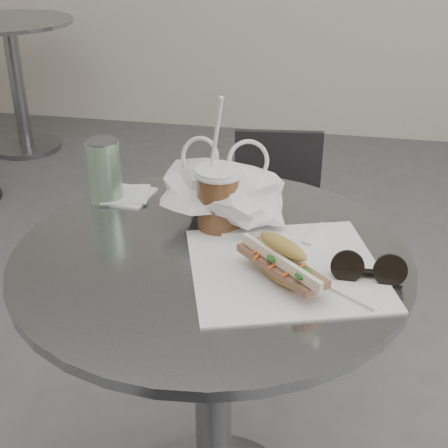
% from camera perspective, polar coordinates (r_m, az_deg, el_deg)
% --- Properties ---
extents(cafe_table, '(0.76, 0.76, 0.74)m').
position_cam_1_polar(cafe_table, '(1.35, -1.04, -12.63)').
color(cafe_table, slate).
rests_on(cafe_table, ground).
extents(bg_table, '(0.70, 0.70, 0.74)m').
position_cam_1_polar(bg_table, '(3.78, -18.55, 13.16)').
color(bg_table, slate).
rests_on(bg_table, ground).
extents(chair_far, '(0.36, 0.38, 0.68)m').
position_cam_1_polar(chair_far, '(2.04, 4.71, -2.69)').
color(chair_far, '#2D2D2F').
rests_on(chair_far, ground).
extents(sandwich_paper, '(0.42, 0.41, 0.00)m').
position_cam_1_polar(sandwich_paper, '(1.14, 5.64, -4.03)').
color(sandwich_paper, white).
rests_on(sandwich_paper, cafe_table).
extents(banh_mi, '(0.23, 0.23, 0.08)m').
position_cam_1_polar(banh_mi, '(1.08, 5.32, -3.42)').
color(banh_mi, '#B29143').
rests_on(banh_mi, sandwich_paper).
extents(iced_coffee, '(0.10, 0.10, 0.28)m').
position_cam_1_polar(iced_coffee, '(1.24, -0.48, 2.42)').
color(iced_coffee, brown).
rests_on(iced_coffee, cafe_table).
extents(sunglasses, '(0.13, 0.03, 0.06)m').
position_cam_1_polar(sunglasses, '(1.11, 13.05, -4.15)').
color(sunglasses, black).
rests_on(sunglasses, cafe_table).
extents(plastic_bag, '(0.26, 0.20, 0.12)m').
position_cam_1_polar(plastic_bag, '(1.27, -0.21, 2.88)').
color(plastic_bag, silver).
rests_on(plastic_bag, cafe_table).
extents(napkin_stack, '(0.12, 0.12, 0.01)m').
position_cam_1_polar(napkin_stack, '(1.41, -8.96, 2.59)').
color(napkin_stack, white).
rests_on(napkin_stack, cafe_table).
extents(drink_can, '(0.07, 0.07, 0.14)m').
position_cam_1_polar(drink_can, '(1.38, -10.89, 4.81)').
color(drink_can, '#5FA369').
rests_on(drink_can, cafe_table).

